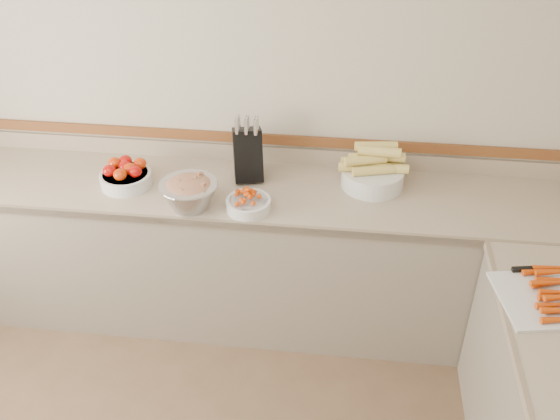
# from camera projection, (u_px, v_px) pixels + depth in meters

# --- Properties ---
(back_wall) EXTENTS (4.00, 0.00, 4.00)m
(back_wall) POSITION_uv_depth(u_px,v_px,m) (231.00, 96.00, 3.46)
(back_wall) COLOR #BAB099
(back_wall) RESTS_ON ground_plane
(counter_back) EXTENTS (4.00, 0.65, 1.08)m
(counter_back) POSITION_uv_depth(u_px,v_px,m) (228.00, 252.00, 3.67)
(counter_back) COLOR gray
(counter_back) RESTS_ON ground_plane
(knife_block) EXTENTS (0.20, 0.22, 0.38)m
(knife_block) POSITION_uv_depth(u_px,v_px,m) (248.00, 153.00, 3.42)
(knife_block) COLOR black
(knife_block) RESTS_ON counter_back
(tomato_bowl) EXTENTS (0.28, 0.28, 0.14)m
(tomato_bowl) POSITION_uv_depth(u_px,v_px,m) (126.00, 175.00, 3.41)
(tomato_bowl) COLOR silver
(tomato_bowl) RESTS_ON counter_back
(cherry_tomato_bowl) EXTENTS (0.23, 0.23, 0.13)m
(cherry_tomato_bowl) POSITION_uv_depth(u_px,v_px,m) (248.00, 203.00, 3.22)
(cherry_tomato_bowl) COLOR silver
(cherry_tomato_bowl) RESTS_ON counter_back
(corn_bowl) EXTENTS (0.38, 0.34, 0.25)m
(corn_bowl) POSITION_uv_depth(u_px,v_px,m) (373.00, 171.00, 3.39)
(corn_bowl) COLOR silver
(corn_bowl) RESTS_ON counter_back
(rhubarb_bowl) EXTENTS (0.31, 0.31, 0.17)m
(rhubarb_bowl) POSITION_uv_depth(u_px,v_px,m) (189.00, 192.00, 3.21)
(rhubarb_bowl) COLOR #B2B2BA
(rhubarb_bowl) RESTS_ON counter_back
(cutting_board) EXTENTS (0.53, 0.45, 0.07)m
(cutting_board) POSITION_uv_depth(u_px,v_px,m) (555.00, 295.00, 2.67)
(cutting_board) COLOR silver
(cutting_board) RESTS_ON counter_right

